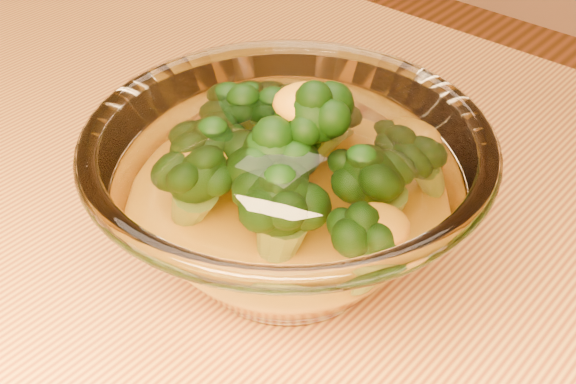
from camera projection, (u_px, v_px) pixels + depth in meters
The scene contains 4 objects.
table at pixel (175, 317), 0.63m from camera, with size 1.20×0.80×0.75m.
glass_bowl at pixel (288, 199), 0.50m from camera, with size 0.25×0.25×0.11m.
cheese_sauce at pixel (288, 228), 0.51m from camera, with size 0.14×0.14×0.04m, color yellow.
broccoli_heap at pixel (288, 163), 0.49m from camera, with size 0.17×0.15×0.09m.
Camera 1 is at (0.35, -0.28, 1.11)m, focal length 50.00 mm.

